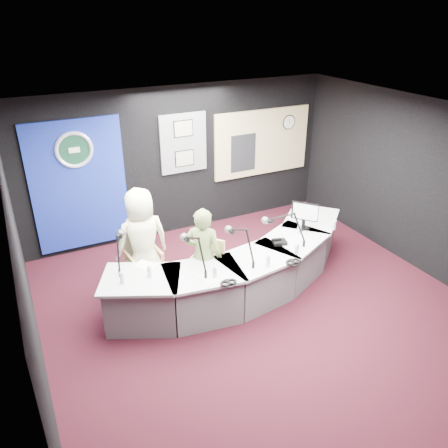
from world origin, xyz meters
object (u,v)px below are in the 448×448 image
armchair_right (204,272)px  person_woman (203,256)px  broadcast_desk (240,271)px  person_man (142,241)px  armchair_left (144,262)px

armchair_right → person_woman: bearing=-128.5°
broadcast_desk → person_man: (-1.28, 0.76, 0.46)m
person_man → armchair_left: bearing=180.0°
broadcast_desk → armchair_left: bearing=149.4°
broadcast_desk → person_woman: person_woman is taller
armchair_right → person_man: 1.05m
broadcast_desk → armchair_left: 1.49m
person_man → person_woman: size_ratio=1.10×
armchair_right → broadcast_desk: bearing=47.1°
broadcast_desk → person_man: size_ratio=2.68×
broadcast_desk → person_woman: (-0.59, 0.05, 0.39)m
armchair_left → person_man: person_man is taller
armchair_left → broadcast_desk: bearing=-36.1°
armchair_left → armchair_right: 0.99m
armchair_left → person_woman: size_ratio=0.62×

